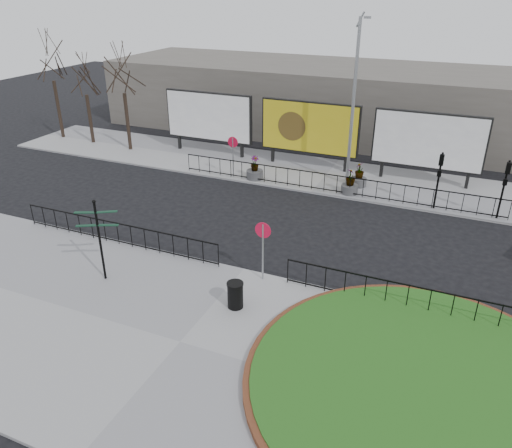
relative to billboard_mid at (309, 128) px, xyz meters
The scene contains 25 objects.
ground 13.31m from the billboard_mid, 83.40° to the right, with size 90.00×90.00×0.00m, color black.
pavement_near 18.21m from the billboard_mid, 85.23° to the right, with size 30.00×10.00×0.12m, color gray.
pavement_far 3.10m from the billboard_mid, 32.94° to the right, with size 44.00×6.00×0.12m, color gray.
brick_edge 19.36m from the billboard_mid, 62.06° to the right, with size 10.40×10.40×0.18m, color brown.
grass_lawn 19.36m from the billboard_mid, 62.06° to the right, with size 10.00×10.00×0.22m, color #1A4512.
railing_near_left 14.15m from the billboard_mid, 108.73° to the right, with size 10.00×0.10×1.10m, color black, non-canonical shape.
railing_near_right 15.62m from the billboard_mid, 58.92° to the right, with size 9.00×0.10×1.10m, color black, non-canonical shape.
railing_far 4.84m from the billboard_mid, 55.75° to the right, with size 18.00×0.10×1.10m, color black, non-canonical shape.
speed_sign_far 5.04m from the billboard_mid, 134.46° to the right, with size 0.64×0.07×2.47m.
speed_sign_near 13.62m from the billboard_mid, 79.41° to the right, with size 0.64×0.07×2.47m.
billboard_left 7.00m from the billboard_mid, behind, with size 6.20×0.31×4.10m.
billboard_mid is the anchor object (origin of this frame).
billboard_right 7.00m from the billboard_mid, ahead, with size 6.20×0.31×4.10m.
lamp_post 4.23m from the billboard_mid, 33.25° to the right, with size 0.74×0.18×9.23m.
signal_pole_a 8.80m from the billboard_mid, 24.42° to the right, with size 0.22×0.26×3.00m.
signal_pole_b 11.60m from the billboard_mid, 18.28° to the right, with size 0.22×0.26×3.00m.
tree_left 12.63m from the billboard_mid, behind, with size 2.00×2.00×7.00m, color #2D2119, non-canonical shape.
tree_mid 16.05m from the billboard_mid, behind, with size 2.00×2.00×6.20m, color #2D2119, non-canonical shape.
tree_far 19.07m from the billboard_mid, behind, with size 2.00×2.00×7.50m, color #2D2119, non-canonical shape.
building_backdrop 9.15m from the billboard_mid, 80.57° to the left, with size 40.00×10.00×5.00m, color #5F5953.
fingerpost_sign 16.14m from the billboard_mid, 101.54° to the right, with size 1.50×0.93×3.39m.
litter_bin 15.79m from the billboard_mid, 81.48° to the right, with size 0.61×0.61×1.01m.
planter_a 4.48m from the billboard_mid, 123.57° to the right, with size 0.98×0.98×1.39m.
planter_b 5.22m from the billboard_mid, 43.62° to the right, with size 0.93×0.93×1.42m.
planter_c 4.65m from the billboard_mid, 28.76° to the right, with size 0.90×0.90×1.41m.
Camera 1 is at (7.41, -15.88, 10.73)m, focal length 35.00 mm.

